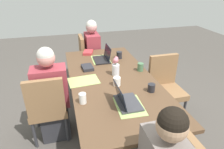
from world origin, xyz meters
TOP-DOWN VIEW (x-y plane):
  - ground_plane at (0.00, 0.00)m, footprint 10.00×10.00m
  - dining_table at (0.00, 0.00)m, footprint 2.17×1.02m
  - chair_near_left_mid at (0.04, -0.80)m, footprint 0.44×0.44m
  - person_near_left_mid at (-0.04, -0.74)m, footprint 0.36×0.40m
  - chair_head_left_left_far at (-1.40, -0.09)m, footprint 0.44×0.44m
  - person_head_left_left_far at (-1.34, -0.02)m, footprint 0.40×0.36m
  - chair_far_right_near at (-0.07, 0.80)m, footprint 0.44×0.44m
  - flower_vase at (-0.08, 0.07)m, footprint 0.09×0.09m
  - placemat_head_right_left_near at (0.61, 0.01)m, footprint 0.37×0.28m
  - placemat_near_left_mid at (-0.02, -0.35)m, footprint 0.29×0.38m
  - placemat_head_left_left_far at (-0.63, -0.01)m, footprint 0.36×0.27m
  - laptop_head_left_left_far at (-0.59, 0.02)m, footprint 0.32×0.22m
  - laptop_head_right_left_near at (0.57, -0.01)m, footprint 0.32×0.22m
  - coffee_mug_near_left at (0.41, 0.33)m, footprint 0.08×0.08m
  - coffee_mug_near_right at (-0.11, 0.42)m, footprint 0.08×0.08m
  - coffee_mug_centre_left at (0.19, 0.01)m, footprint 0.09×0.09m
  - coffee_mug_centre_right at (-0.61, 0.28)m, footprint 0.08×0.08m
  - coffee_mug_far_left at (0.44, -0.42)m, footprint 0.07×0.07m
  - book_red_cover at (-0.93, -0.15)m, footprint 0.23×0.19m
  - book_blue_cover at (-0.35, -0.25)m, footprint 0.21×0.16m

SIDE VIEW (x-z plane):
  - ground_plane at x=0.00m, z-range 0.00..0.00m
  - chair_near_left_mid at x=0.04m, z-range 0.05..0.95m
  - chair_head_left_left_far at x=-1.40m, z-range 0.05..0.95m
  - chair_far_right_near at x=-0.07m, z-range 0.05..0.95m
  - person_near_left_mid at x=-0.04m, z-range -0.07..1.12m
  - person_head_left_left_far at x=-1.34m, z-range -0.07..1.12m
  - dining_table at x=0.00m, z-range 0.30..1.04m
  - placemat_head_right_left_near at x=0.61m, z-range 0.74..0.74m
  - placemat_near_left_mid at x=-0.02m, z-range 0.74..0.74m
  - placemat_head_left_left_far at x=-0.63m, z-range 0.74..0.74m
  - book_red_cover at x=-0.93m, z-range 0.74..0.78m
  - book_blue_cover at x=-0.35m, z-range 0.74..0.78m
  - laptop_head_right_left_near at x=0.57m, z-range 0.68..0.89m
  - laptop_head_left_left_far at x=-0.59m, z-range 0.68..0.89m
  - coffee_mug_near_left at x=0.41m, z-range 0.74..0.83m
  - coffee_mug_centre_left at x=0.19m, z-range 0.74..0.84m
  - coffee_mug_centre_right at x=-0.61m, z-range 0.74..0.85m
  - coffee_mug_far_left at x=0.44m, z-range 0.74..0.85m
  - coffee_mug_near_right at x=-0.11m, z-range 0.74..0.85m
  - flower_vase at x=-0.08m, z-range 0.73..0.98m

